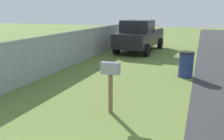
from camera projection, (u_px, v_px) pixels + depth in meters
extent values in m
cube|color=brown|center=(111.00, 93.00, 6.20)|extent=(0.09, 0.09, 1.08)
cube|color=gray|center=(111.00, 70.00, 6.04)|extent=(0.24, 0.50, 0.22)
cylinder|color=gray|center=(111.00, 66.00, 6.01)|extent=(0.24, 0.50, 0.20)
cube|color=red|center=(112.00, 66.00, 6.12)|extent=(0.02, 0.04, 0.18)
cube|color=black|center=(140.00, 38.00, 15.78)|extent=(5.25, 2.34, 0.90)
cube|color=black|center=(137.00, 26.00, 15.03)|extent=(1.86, 1.95, 0.76)
cube|color=black|center=(137.00, 26.00, 15.03)|extent=(1.82, 1.99, 0.53)
cube|color=black|center=(158.00, 30.00, 16.27)|extent=(2.66, 0.26, 0.12)
cube|color=black|center=(133.00, 29.00, 17.02)|extent=(2.66, 0.26, 0.12)
cylinder|color=black|center=(147.00, 50.00, 14.01)|extent=(0.78, 0.31, 0.76)
cylinder|color=black|center=(117.00, 48.00, 14.82)|extent=(0.78, 0.31, 0.76)
cylinder|color=black|center=(160.00, 43.00, 16.99)|extent=(0.78, 0.31, 0.76)
cylinder|color=black|center=(134.00, 42.00, 17.80)|extent=(0.78, 0.31, 0.76)
cylinder|color=navy|center=(186.00, 65.00, 9.60)|extent=(0.59, 0.59, 0.98)
cylinder|color=black|center=(187.00, 53.00, 9.47)|extent=(0.61, 0.61, 0.08)
cylinder|color=#9EA3A8|center=(28.00, 61.00, 8.68)|extent=(0.07, 0.07, 1.70)
cylinder|color=#9EA3A8|center=(67.00, 50.00, 11.11)|extent=(0.07, 0.07, 1.70)
cylinder|color=#9EA3A8|center=(91.00, 43.00, 13.54)|extent=(0.07, 0.07, 1.70)
cylinder|color=#9EA3A8|center=(108.00, 38.00, 15.97)|extent=(0.07, 0.07, 1.70)
cylinder|color=#9EA3A8|center=(121.00, 35.00, 18.40)|extent=(0.07, 0.07, 1.70)
cube|color=#9EA3A8|center=(66.00, 33.00, 10.91)|extent=(16.09, 0.04, 0.04)
cube|color=gray|center=(67.00, 50.00, 11.11)|extent=(16.09, 0.01, 1.70)
cylinder|color=blue|center=(98.00, 70.00, 10.79)|extent=(0.13, 0.13, 0.07)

